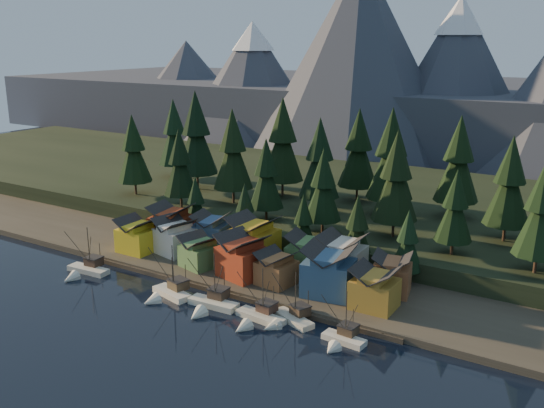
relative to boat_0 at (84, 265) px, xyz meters
The scene contains 45 objects.
ground 36.22m from the boat_0, 11.83° to the right, with size 500.00×500.00×0.00m, color black.
shore_strip 48.13m from the boat_0, 42.65° to the left, with size 400.00×50.00×1.50m, color #363127.
hillside 89.85m from the boat_0, 66.81° to the left, with size 420.00×100.00×6.00m, color black.
dock 36.57m from the boat_0, 14.41° to the left, with size 80.00×4.00×1.00m, color #423A2F.
mountain_ridge 209.88m from the boat_0, 81.40° to the left, with size 560.00×190.00×90.00m.
boat_0 is the anchor object (origin of this frame).
boat_2 25.49m from the boat_0, ahead, with size 10.47×11.11×12.69m.
boat_3 36.52m from the boat_0, ahead, with size 11.19×12.09×12.61m.
boat_4 48.00m from the boat_0, ahead, with size 11.05×11.84×11.81m.
boat_5 53.56m from the boat_0, ahead, with size 10.45×10.90×11.33m.
boat_6 65.83m from the boat_0, ahead, with size 8.51×9.14×10.93m.
house_front_0 15.89m from the boat_0, 81.19° to the left, with size 8.67×8.20×8.63m.
house_front_1 22.70m from the boat_0, 59.53° to the left, with size 10.34×10.07×9.05m.
house_front_2 27.17m from the boat_0, 34.54° to the left, with size 9.34×9.38×7.57m.
house_front_3 37.87m from the boat_0, 24.57° to the left, with size 11.46×11.12×9.84m.
house_front_4 46.02m from the boat_0, 20.24° to the left, with size 8.17×8.67×7.44m.
house_front_5 57.98m from the boat_0, 17.00° to the left, with size 11.44×10.69×10.55m.
house_front_6 67.91m from the boat_0, 13.63° to the left, with size 8.70×8.24×8.56m.
house_back_0 25.35m from the boat_0, 76.40° to the left, with size 10.78×10.45×10.46m.
house_back_1 31.84m from the boat_0, 57.23° to the left, with size 9.79×9.87×9.32m.
house_back_2 40.05m from the boat_0, 38.55° to the left, with size 10.82×9.99×11.17m.
house_back_3 52.47m from the boat_0, 29.32° to the left, with size 10.16×9.32×9.22m.
house_back_4 60.01m from the boat_0, 26.12° to the left, with size 9.77×9.41×10.28m.
house_back_5 70.63m from the boat_0, 20.40° to the left, with size 9.16×9.24×8.60m.
tree_hill_0 54.79m from the boat_0, 120.83° to the left, with size 10.80×10.80×25.17m.
tree_hill_1 65.81m from the boat_0, 103.56° to the left, with size 13.65×13.65×31.81m.
tree_hill_2 44.00m from the boat_0, 96.49° to the left, with size 9.91×9.91×23.09m.
tree_hill_3 56.21m from the boat_0, 84.16° to the left, with size 12.08×12.08×28.14m.
tree_hill_4 71.86m from the boat_0, 78.80° to the left, with size 13.10×13.10×30.53m.
tree_hill_5 51.14m from the boat_0, 61.23° to the left, with size 9.62×9.62×22.42m.
tree_hill_6 68.10m from the boat_0, 61.41° to the left, with size 11.49×11.49×26.76m.
tree_hill_7 60.05m from the boat_0, 44.45° to the left, with size 9.38×9.38×21.86m.
tree_hill_8 83.74m from the boat_0, 52.60° to the left, with size 12.83×12.83×29.88m.
tree_hill_9 76.75m from the boat_0, 39.67° to the left, with size 11.41×11.41×26.58m.
tree_hill_10 99.54m from the boat_0, 47.99° to the left, with size 12.05×12.05×28.08m.
tree_hill_11 86.09m from the boat_0, 30.13° to the left, with size 8.53×8.53×19.88m.
tree_hill_12 101.85m from the boat_0, 35.75° to the left, with size 11.09×11.09×25.83m.
tree_hill_13 101.44m from the boat_0, 23.95° to the left, with size 10.49×10.49×24.44m.
tree_hill_15 84.71m from the boat_0, 64.62° to the left, with size 11.98×11.98×27.90m.
tree_hill_16 79.98m from the boat_0, 114.80° to the left, with size 11.76×11.76×27.39m.
tree_shore_0 34.43m from the boat_0, 77.24° to the left, with size 7.12×7.12×16.60m.
tree_shore_1 40.98m from the boat_0, 54.34° to the left, with size 7.22×7.22×16.82m.
tree_shore_2 52.52m from the boat_0, 38.90° to the left, with size 6.98×6.98×16.27m.
tree_shore_3 64.05m from the boat_0, 30.93° to the left, with size 7.77×7.77×18.10m.
tree_shore_4 74.41m from the boat_0, 26.15° to the left, with size 7.07×7.07×16.47m.
Camera 1 is at (72.35, -81.59, 53.53)m, focal length 40.00 mm.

